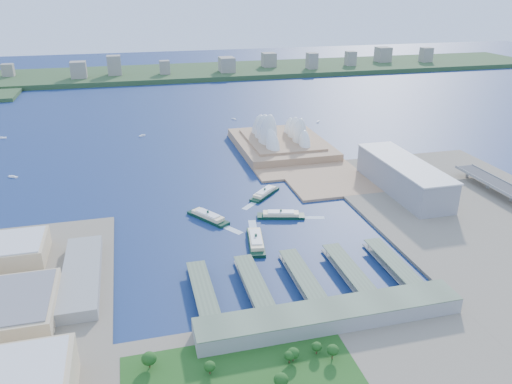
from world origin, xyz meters
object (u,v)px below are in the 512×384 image
object	(u,v)px
opera_house	(281,128)
ferry_a	(208,215)
ferry_b	(265,192)
ferry_d	(281,213)
toaster_building	(403,177)
ferry_c	(256,239)

from	to	relation	value
opera_house	ferry_a	size ratio (longest dim) A/B	3.39
opera_house	ferry_b	world-z (taller)	opera_house
opera_house	ferry_d	xyz separation A→B (m)	(-71.12, -230.00, -27.20)
ferry_b	ferry_d	world-z (taller)	ferry_d
opera_house	ferry_d	world-z (taller)	opera_house
toaster_building	ferry_b	bearing A→B (deg)	168.67
ferry_b	ferry_c	xyz separation A→B (m)	(-39.88, -112.48, 0.58)
opera_house	ferry_b	size ratio (longest dim) A/B	3.60
ferry_b	ferry_c	size ratio (longest dim) A/B	0.89
ferry_a	ferry_d	xyz separation A→B (m)	(76.62, -15.11, -0.23)
opera_house	ferry_b	bearing A→B (deg)	-113.22
opera_house	ferry_c	world-z (taller)	opera_house
ferry_a	opera_house	bearing A→B (deg)	22.17
ferry_d	opera_house	bearing A→B (deg)	-2.16
opera_house	ferry_a	distance (m)	262.17
toaster_building	opera_house	bearing A→B (deg)	114.23
toaster_building	ferry_a	world-z (taller)	toaster_building
toaster_building	ferry_b	xyz separation A→B (m)	(-161.88, 32.43, -15.77)
opera_house	toaster_building	xyz separation A→B (m)	(90.00, -200.00, -11.50)
ferry_a	ferry_c	size ratio (longest dim) A/B	0.95
ferry_b	toaster_building	bearing A→B (deg)	33.88
ferry_a	ferry_b	world-z (taller)	ferry_a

